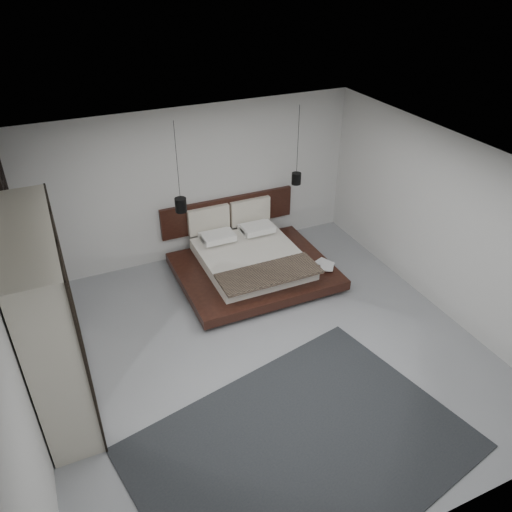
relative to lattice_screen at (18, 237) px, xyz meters
name	(u,v)px	position (x,y,z in m)	size (l,w,h in m)	color
floor	(265,350)	(2.95, -2.45, -1.30)	(6.00, 6.00, 0.00)	gray
ceiling	(267,170)	(2.95, -2.45, 1.50)	(6.00, 6.00, 0.00)	white
wall_back	(194,185)	(2.95, 0.55, 0.10)	(6.00, 6.00, 0.00)	beige
wall_front	(416,449)	(2.95, -5.45, 0.10)	(6.00, 6.00, 0.00)	beige
wall_left	(20,331)	(-0.05, -2.45, 0.10)	(6.00, 6.00, 0.00)	beige
wall_right	(445,225)	(5.95, -2.45, 0.10)	(6.00, 6.00, 0.00)	beige
lattice_screen	(18,237)	(0.00, 0.00, 0.00)	(0.05, 0.90, 2.60)	black
bed	(250,260)	(3.56, -0.53, -1.02)	(2.60, 2.32, 1.05)	black
book_lower	(321,266)	(4.62, -1.16, -1.04)	(0.23, 0.30, 0.03)	#99724C
book_upper	(321,266)	(4.61, -1.19, -1.02)	(0.22, 0.30, 0.02)	#99724C
pendant_left	(181,205)	(2.49, -0.14, 0.11)	(0.19, 0.19, 1.51)	black
pendant_right	(296,178)	(4.62, -0.14, 0.20)	(0.17, 0.17, 1.41)	black
wardrobe	(49,317)	(0.25, -2.05, -0.10)	(0.58, 2.46, 2.41)	beige
rug	(302,448)	(2.64, -4.15, -1.29)	(3.76, 2.68, 0.02)	black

